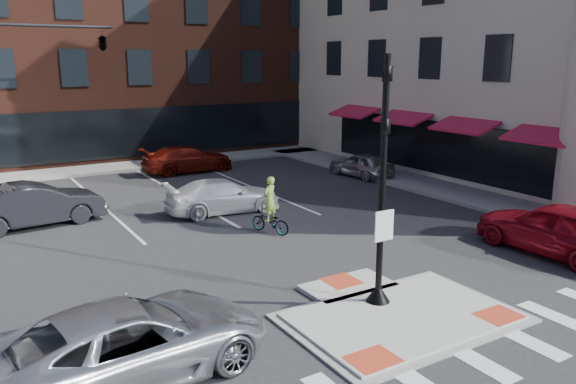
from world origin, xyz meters
TOP-DOWN VIEW (x-y plane):
  - ground at (0.00, 0.00)m, footprint 120.00×120.00m
  - refuge_island at (0.00, -0.26)m, footprint 5.40×4.65m
  - sidewalk_e at (10.80, 10.00)m, footprint 3.00×24.00m
  - sidewalk_n at (3.00, 22.00)m, footprint 26.00×3.00m
  - building_n at (3.00, 31.99)m, footprint 24.40×18.40m
  - building_e at (21.54, 11.50)m, footprint 21.90×23.90m
  - building_far_right at (9.00, 54.00)m, footprint 12.00×12.00m
  - signal_pole at (0.00, 0.40)m, footprint 0.60×0.60m
  - mast_arm_signal at (-3.47, 18.00)m, footprint 6.10×2.24m
  - silver_suv at (-6.19, 0.31)m, footprint 5.86×3.33m
  - red_sedan at (7.19, 0.40)m, footprint 2.11×5.05m
  - white_pickup at (0.42, 10.36)m, footprint 4.74×2.26m
  - bg_car_dark at (-6.25, 12.23)m, footprint 5.00×2.20m
  - bg_car_silver at (9.50, 13.00)m, footprint 1.94×3.87m
  - bg_car_red at (2.27, 18.84)m, footprint 4.95×2.08m
  - cyclist at (0.66, 7.00)m, footprint 1.13×1.66m

SIDE VIEW (x-z plane):
  - ground at x=0.00m, z-range 0.00..0.00m
  - refuge_island at x=0.00m, z-range -0.01..0.11m
  - sidewalk_e at x=10.80m, z-range 0.00..0.15m
  - sidewalk_n at x=3.00m, z-range 0.00..0.15m
  - bg_car_silver at x=9.50m, z-range 0.00..1.27m
  - white_pickup at x=0.42m, z-range 0.00..1.33m
  - cyclist at x=0.66m, z-range -0.33..1.70m
  - bg_car_red at x=2.27m, z-range 0.00..1.43m
  - silver_suv at x=-6.19m, z-range 0.00..1.54m
  - bg_car_dark at x=-6.25m, z-range 0.00..1.60m
  - red_sedan at x=7.19m, z-range 0.00..1.71m
  - signal_pole at x=0.00m, z-range -0.63..5.35m
  - building_far_right at x=9.00m, z-range 0.00..12.00m
  - mast_arm_signal at x=-3.47m, z-range 2.21..10.21m
  - building_n at x=3.00m, z-range 0.05..15.55m
  - building_e at x=21.54m, z-range -0.81..16.89m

